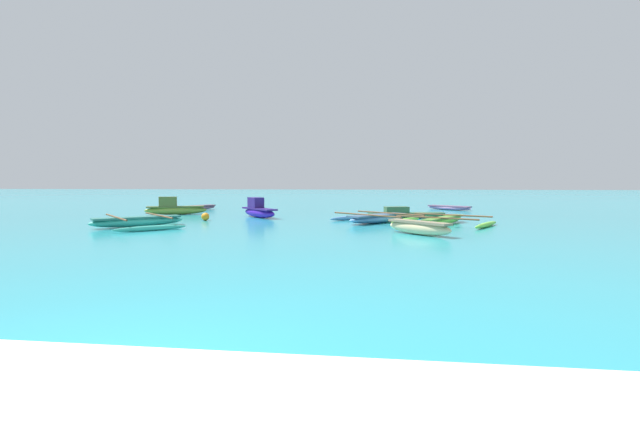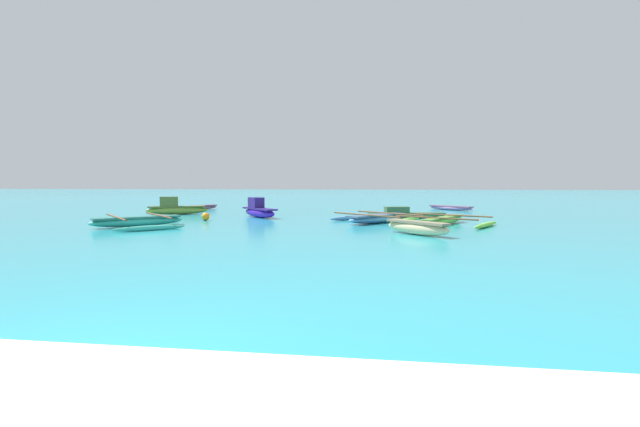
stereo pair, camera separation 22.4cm
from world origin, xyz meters
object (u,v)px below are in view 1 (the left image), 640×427
moored_boat_1 (259,210)px  moored_boat_4 (138,221)px  moored_boat_0 (377,218)px  moored_boat_3 (419,227)px  moored_boat_5 (444,221)px  moored_boat_2 (405,214)px  moored_boat_7 (449,207)px  mooring_buoy_0 (205,217)px  moored_boat_8 (192,208)px  moored_boat_6 (175,208)px

moored_boat_1 → moored_boat_4: size_ratio=0.58×
moored_boat_0 → moored_boat_4: (-9.74, -2.89, 0.01)m
moored_boat_3 → moored_boat_5: 4.07m
moored_boat_1 → moored_boat_2: 7.52m
moored_boat_7 → mooring_buoy_0: size_ratio=7.59×
moored_boat_0 → moored_boat_7: bearing=16.4°
moored_boat_2 → moored_boat_5: 3.53m
moored_boat_1 → moored_boat_5: size_ratio=0.60×
moored_boat_4 → moored_boat_3: bearing=-50.3°
moored_boat_4 → moored_boat_8: (-2.19, 10.30, -0.04)m
moored_boat_8 → moored_boat_2: bearing=-82.6°
moored_boat_2 → moored_boat_3: 7.04m
moored_boat_2 → moored_boat_8: size_ratio=1.14×
moored_boat_3 → moored_boat_7: 14.72m
moored_boat_4 → moored_boat_2: bearing=-16.3°
moored_boat_5 → moored_boat_3: bearing=-171.0°
moored_boat_3 → mooring_buoy_0: bearing=-159.1°
moored_boat_1 → moored_boat_0: bearing=27.1°
moored_boat_1 → moored_boat_8: size_ratio=0.75×
moored_boat_5 → moored_boat_6: (-14.16, 4.15, 0.18)m
moored_boat_6 → moored_boat_7: moored_boat_6 is taller
moored_boat_5 → moored_boat_7: moored_boat_5 is taller
moored_boat_3 → moored_boat_2: bearing=135.8°
moored_boat_8 → moored_boat_0: bearing=-95.2°
moored_boat_3 → mooring_buoy_0: moored_boat_3 is taller
moored_boat_8 → mooring_buoy_0: 8.16m
moored_boat_3 → moored_boat_4: size_ratio=0.47×
moored_boat_4 → moored_boat_6: size_ratio=1.44×
moored_boat_7 → moored_boat_6: bearing=-117.4°
moored_boat_8 → mooring_buoy_0: size_ratio=9.89×
moored_boat_1 → moored_boat_3: bearing=6.8°
moored_boat_7 → moored_boat_8: moored_boat_8 is taller
moored_boat_6 → moored_boat_8: moored_boat_6 is taller
moored_boat_2 → moored_boat_8: (-13.33, 4.63, -0.03)m
moored_boat_8 → mooring_buoy_0: bearing=-125.5°
moored_boat_2 → moored_boat_7: size_ratio=1.49×
moored_boat_4 → mooring_buoy_0: moored_boat_4 is taller
moored_boat_2 → moored_boat_6: 12.78m
moored_boat_1 → mooring_buoy_0: 2.98m
moored_boat_2 → moored_boat_5: moored_boat_2 is taller
moored_boat_6 → moored_boat_5: bearing=-37.9°
moored_boat_0 → moored_boat_6: bearing=114.1°
moored_boat_3 → moored_boat_7: size_ratio=0.79×
moored_boat_6 → moored_boat_8: (-0.58, 3.71, -0.18)m
moored_boat_0 → moored_boat_5: bearing=-57.1°
moored_boat_3 → moored_boat_8: (-13.30, 11.67, -0.09)m
moored_boat_4 → moored_boat_5: 12.79m
moored_boat_6 → mooring_buoy_0: moored_boat_6 is taller
moored_boat_0 → moored_boat_8: 14.04m
moored_boat_3 → mooring_buoy_0: (-9.48, 4.45, -0.08)m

